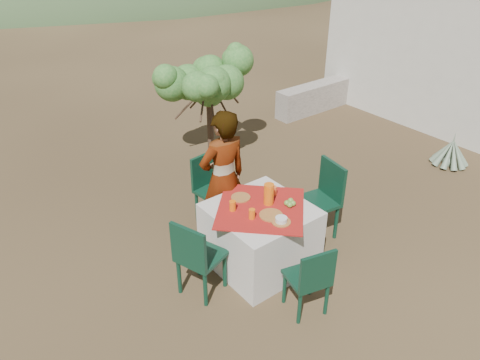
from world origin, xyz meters
name	(u,v)px	position (x,y,z in m)	size (l,w,h in m)	color
ground	(330,258)	(0.00, 0.00, 0.00)	(160.00, 160.00, 0.00)	#332517
table	(260,236)	(-0.70, 0.45, 0.38)	(1.30, 1.30, 0.76)	beige
chair_far	(211,185)	(-0.63, 1.53, 0.50)	(0.47, 0.47, 0.91)	black
chair_near	(311,278)	(-0.82, -0.45, 0.46)	(0.46, 0.46, 0.83)	black
chair_left	(196,256)	(-1.55, 0.46, 0.51)	(0.54, 0.54, 0.92)	black
chair_right	(323,196)	(0.27, 0.43, 0.54)	(0.52, 0.52, 0.97)	black
person	(223,179)	(-0.74, 1.09, 0.85)	(0.62, 0.41, 1.69)	#8C6651
shrub_tree	(210,85)	(0.35, 2.92, 1.26)	(1.35, 1.33, 1.59)	#452E22
agave	(451,153)	(3.24, 0.43, 0.21)	(0.58, 0.59, 0.62)	slate
guesthouse	(468,33)	(5.60, 1.80, 1.50)	(3.20, 4.20, 3.00)	beige
stone_wall	(328,93)	(3.60, 3.40, 0.28)	(2.60, 0.35, 0.55)	gray
plate_far	(241,197)	(-0.76, 0.74, 0.77)	(0.22, 0.22, 0.01)	brown
plate_near	(271,215)	(-0.72, 0.27, 0.77)	(0.25, 0.25, 0.01)	brown
glass_far	(233,206)	(-0.98, 0.60, 0.82)	(0.07, 0.07, 0.11)	orange
glass_near	(252,214)	(-0.91, 0.36, 0.82)	(0.07, 0.07, 0.11)	orange
juice_pitcher	(269,194)	(-0.59, 0.46, 0.88)	(0.11, 0.11, 0.24)	orange
bowl_plate	(281,222)	(-0.71, 0.11, 0.77)	(0.20, 0.20, 0.01)	brown
white_bowl	(281,219)	(-0.71, 0.11, 0.80)	(0.13, 0.13, 0.05)	silver
jar_left	(274,191)	(-0.42, 0.56, 0.82)	(0.07, 0.07, 0.11)	orange
jar_right	(269,187)	(-0.39, 0.68, 0.81)	(0.06, 0.06, 0.09)	orange
napkin_holder	(269,196)	(-0.53, 0.52, 0.81)	(0.07, 0.04, 0.10)	silver
fruit_cluster	(290,203)	(-0.43, 0.29, 0.79)	(0.13, 0.12, 0.06)	olive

